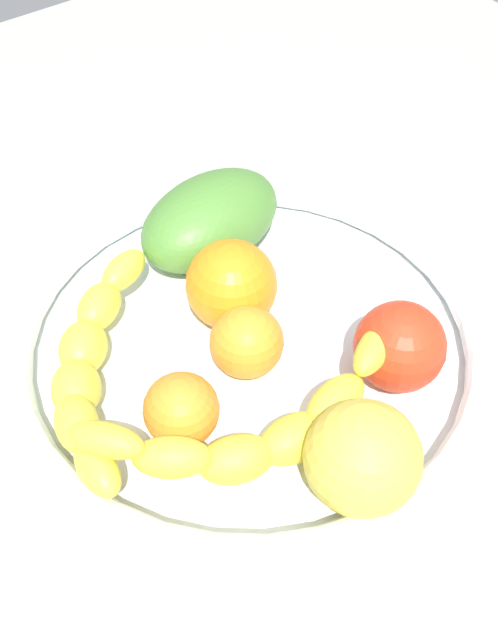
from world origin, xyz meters
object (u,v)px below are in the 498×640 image
Objects in this scene: orange_front at (181,410)px; apple_yellow at (363,458)px; tomato_red at (400,347)px; banana_draped_left at (90,364)px; banana_draped_right at (259,429)px; orange_mid_right at (247,342)px; orange_mid_left at (231,285)px; mango_green at (211,220)px; fruit_bowl at (249,343)px.

orange_front is 11.97cm from apple_yellow.
tomato_red is at bearing -109.65° from orange_front.
orange_front reaches higher than banana_draped_left.
tomato_red is (-0.65, -11.62, 0.10)cm from banana_draped_right.
banana_draped_right is 4.32× the size of orange_mid_right.
orange_mid_right is (-4.47, 2.02, -0.77)cm from orange_mid_left.
banana_draped_left is 16.05cm from mango_green.
orange_mid_right is (6.40, -3.93, -0.47)cm from banana_draped_right.
banana_draped_left is 7.45cm from orange_front.
banana_draped_right is at bearing -147.88° from orange_front.
orange_mid_left is 1.06× the size of tomato_red.
tomato_red reaches higher than fruit_bowl.
orange_front is 0.96× the size of orange_mid_right.
apple_yellow reaches higher than orange_front.
orange_mid_left is at bearing 155.85° from mango_green.
mango_green reaches higher than orange_mid_right.
orange_mid_right reaches higher than fruit_bowl.
mango_green is at bearing -24.22° from orange_mid_right.
orange_mid_left is (10.86, -5.95, 0.29)cm from banana_draped_right.
banana_draped_right is 6.62cm from apple_yellow.
apple_yellow is at bearing 172.81° from fruit_bowl.
mango_green reaches higher than fruit_bowl.
orange_front is at bearing -158.17° from banana_draped_left.
banana_draped_left is 11.60cm from orange_mid_left.
fruit_bowl is 5.29× the size of orange_mid_left.
banana_draped_right reaches higher than fruit_bowl.
banana_draped_right is at bearing 151.31° from orange_mid_left.
apple_yellow is (-5.65, -3.41, 0.51)cm from banana_draped_right.
orange_front is (-3.13, 7.92, 2.06)cm from fruit_bowl.
orange_mid_right is (-1.24, 1.16, 2.17)cm from fruit_bowl.
orange_mid_left is 7.67cm from mango_green.
tomato_red is (-7.05, -7.69, 0.57)cm from orange_mid_right.
apple_yellow is (-17.08, -9.01, 1.16)cm from banana_draped_left.
banana_draped_right reaches higher than orange_front.
mango_green is (13.36, -11.92, 0.67)cm from orange_front.
orange_front is at bearing 31.56° from apple_yellow.
tomato_red is at bearing -125.04° from banana_draped_left.
banana_draped_right is 1.79× the size of mango_green.
banana_draped_left is 12.74cm from banana_draped_right.
orange_front is at bearing 32.12° from banana_draped_right.
banana_draped_right is 12.39cm from orange_mid_left.
banana_draped_left is at bearing 26.12° from banana_draped_right.
orange_front is 0.40× the size of mango_green.
mango_green is at bearing -24.15° from orange_mid_left.
banana_draped_left is at bearing 54.96° from tomato_red.
tomato_red is (-8.29, -6.53, 2.74)cm from fruit_bowl.
banana_draped_right is at bearing 31.10° from apple_yellow.
apple_yellow is (-16.52, 2.54, 0.22)cm from orange_mid_left.
fruit_bowl is 13.76cm from apple_yellow.
banana_draped_right reaches higher than orange_mid_right.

